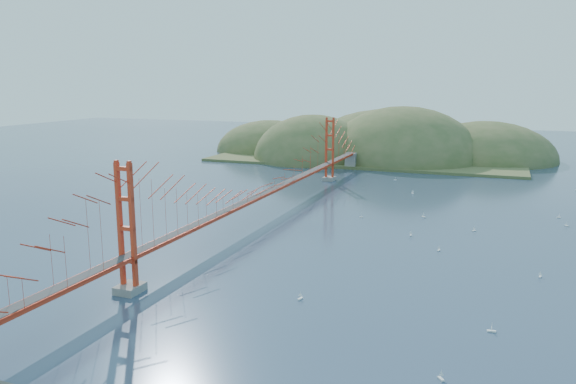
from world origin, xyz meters
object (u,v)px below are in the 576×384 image
(bridge, at_px, (265,166))
(sailboat_0, at_px, (411,235))
(sailboat_2, at_px, (492,330))
(sailboat_1, at_px, (424,216))

(bridge, xyz_separation_m, sailboat_0, (20.14, -2.94, -6.86))
(sailboat_2, bearing_deg, sailboat_0, 111.86)
(sailboat_1, relative_size, sailboat_0, 1.07)
(sailboat_1, bearing_deg, sailboat_2, -74.38)
(bridge, bearing_deg, sailboat_0, -8.30)
(sailboat_1, xyz_separation_m, sailboat_0, (-0.15, -10.01, -0.01))
(bridge, distance_m, sailboat_1, 22.56)
(sailboat_2, bearing_deg, bridge, 137.70)
(sailboat_2, relative_size, sailboat_1, 1.04)
(sailboat_1, distance_m, sailboat_0, 10.01)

